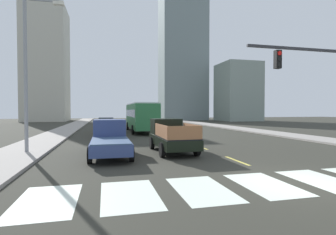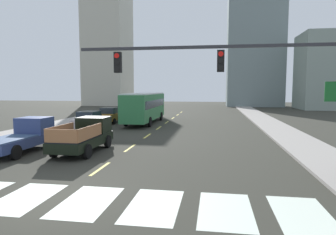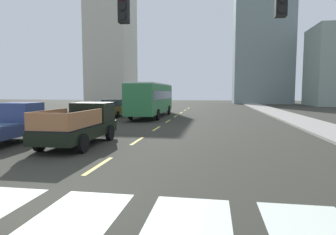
% 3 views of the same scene
% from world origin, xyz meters
% --- Properties ---
extents(ground_plane, '(160.00, 160.00, 0.00)m').
position_xyz_m(ground_plane, '(0.00, 0.00, 0.00)').
color(ground_plane, '#313129').
extents(sidewalk_right, '(3.13, 110.00, 0.15)m').
position_xyz_m(sidewalk_right, '(11.17, 18.00, 0.07)').
color(sidewalk_right, '#9B948C').
rests_on(sidewalk_right, ground).
extents(sidewalk_left, '(3.13, 110.00, 0.15)m').
position_xyz_m(sidewalk_left, '(-11.17, 18.00, 0.07)').
color(sidewalk_left, '#9B948C').
rests_on(sidewalk_left, ground).
extents(crosswalk_stripe_4, '(1.66, 2.97, 0.01)m').
position_xyz_m(crosswalk_stripe_4, '(1.14, 0.00, 0.00)').
color(crosswalk_stripe_4, silver).
rests_on(crosswalk_stripe_4, ground).
extents(crosswalk_stripe_5, '(1.66, 2.97, 0.01)m').
position_xyz_m(crosswalk_stripe_5, '(3.41, 0.00, 0.00)').
color(crosswalk_stripe_5, silver).
rests_on(crosswalk_stripe_5, ground).
extents(lane_dash_0, '(0.16, 2.40, 0.01)m').
position_xyz_m(lane_dash_0, '(0.00, 4.00, 0.00)').
color(lane_dash_0, '#D9C74F').
rests_on(lane_dash_0, ground).
extents(lane_dash_1, '(0.16, 2.40, 0.01)m').
position_xyz_m(lane_dash_1, '(0.00, 9.00, 0.00)').
color(lane_dash_1, '#D9C74F').
rests_on(lane_dash_1, ground).
extents(lane_dash_2, '(0.16, 2.40, 0.01)m').
position_xyz_m(lane_dash_2, '(0.00, 14.00, 0.00)').
color(lane_dash_2, '#D9C74F').
rests_on(lane_dash_2, ground).
extents(lane_dash_3, '(0.16, 2.40, 0.01)m').
position_xyz_m(lane_dash_3, '(0.00, 19.00, 0.00)').
color(lane_dash_3, '#D9C74F').
rests_on(lane_dash_3, ground).
extents(lane_dash_4, '(0.16, 2.40, 0.01)m').
position_xyz_m(lane_dash_4, '(0.00, 24.00, 0.00)').
color(lane_dash_4, '#D9C74F').
rests_on(lane_dash_4, ground).
extents(lane_dash_5, '(0.16, 2.40, 0.01)m').
position_xyz_m(lane_dash_5, '(0.00, 29.00, 0.00)').
color(lane_dash_5, '#D9C74F').
rests_on(lane_dash_5, ground).
extents(lane_dash_6, '(0.16, 2.40, 0.01)m').
position_xyz_m(lane_dash_6, '(0.00, 34.00, 0.00)').
color(lane_dash_6, '#D9C74F').
rests_on(lane_dash_6, ground).
extents(lane_dash_7, '(0.16, 2.40, 0.01)m').
position_xyz_m(lane_dash_7, '(0.00, 39.00, 0.00)').
color(lane_dash_7, '#D9C74F').
rests_on(lane_dash_7, ground).
extents(pickup_stakebed, '(2.18, 5.20, 1.96)m').
position_xyz_m(pickup_stakebed, '(-2.43, 7.82, 0.94)').
color(pickup_stakebed, black).
rests_on(pickup_stakebed, ground).
extents(pickup_dark, '(2.18, 5.20, 1.96)m').
position_xyz_m(pickup_dark, '(-6.11, 7.07, 0.92)').
color(pickup_dark, navy).
rests_on(pickup_dark, ground).
extents(city_bus, '(2.72, 10.80, 3.32)m').
position_xyz_m(city_bus, '(-2.27, 22.63, 1.95)').
color(city_bus, '#2E7541').
rests_on(city_bus, ground).
extents(sedan_far, '(2.02, 4.40, 1.72)m').
position_xyz_m(sedan_far, '(-6.16, 16.90, 0.86)').
color(sedan_far, beige).
rests_on(sedan_far, ground).
extents(sedan_near_left, '(2.02, 4.40, 1.72)m').
position_xyz_m(sedan_near_left, '(-6.24, 22.63, 0.86)').
color(sedan_near_left, '#A96E1E').
rests_on(sedan_near_left, ground).
extents(traffic_signal_gantry, '(10.50, 0.27, 6.00)m').
position_xyz_m(traffic_signal_gantry, '(6.76, 2.76, 4.26)').
color(traffic_signal_gantry, '#2D2D33').
rests_on(traffic_signal_gantry, ground).
extents(tower_tall_centre, '(11.74, 7.98, 35.18)m').
position_xyz_m(tower_tall_centre, '(13.85, 58.68, 17.59)').
color(tower_tall_centre, gray).
rests_on(tower_tall_centre, ground).
extents(block_mid_left, '(9.25, 10.96, 26.58)m').
position_xyz_m(block_mid_left, '(-19.66, 59.11, 13.29)').
color(block_mid_left, beige).
rests_on(block_mid_left, ground).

